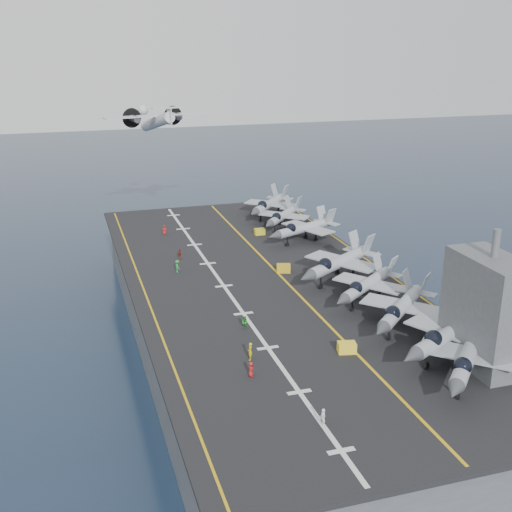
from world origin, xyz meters
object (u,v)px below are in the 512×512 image
object	(u,v)px
island_superstructure	(489,298)
tow_cart_a	(347,348)
fighter_jet_0	(468,355)
transport_plane	(157,122)

from	to	relation	value
island_superstructure	tow_cart_a	xyz separation A→B (m)	(-12.94, 6.40, -6.90)
fighter_jet_0	tow_cart_a	size ratio (longest dim) A/B	8.16
island_superstructure	transport_plane	bearing A→B (deg)	103.26
fighter_jet_0	transport_plane	xyz separation A→B (m)	(-16.97, 90.24, 13.52)
tow_cart_a	island_superstructure	bearing A→B (deg)	-26.31
tow_cart_a	transport_plane	size ratio (longest dim) A/B	0.09
tow_cart_a	transport_plane	bearing A→B (deg)	95.43
fighter_jet_0	transport_plane	distance (m)	92.81
fighter_jet_0	tow_cart_a	bearing A→B (deg)	135.98
island_superstructure	tow_cart_a	world-z (taller)	island_superstructure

